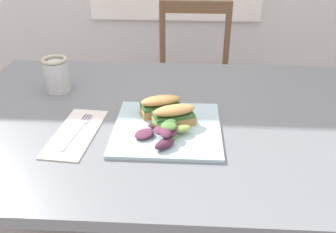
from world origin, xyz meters
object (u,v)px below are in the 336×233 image
Objects in this scene: dining_table at (187,150)px; sandwich_half_front at (174,115)px; mason_jar_iced_tea at (57,76)px; sandwich_half_back at (161,105)px; chair_wooden_far at (193,89)px; plate_lunch at (167,129)px; fork_on_napkin at (78,128)px.

sandwich_half_front reaches higher than dining_table.
dining_table is 0.49m from mason_jar_iced_tea.
mason_jar_iced_tea is (-0.43, 0.15, 0.17)m from dining_table.
dining_table is at bearing 5.31° from sandwich_half_back.
plate_lunch is (-0.08, -0.89, 0.30)m from chair_wooden_far.
sandwich_half_front and sandwich_half_back have the same top height.
chair_wooden_far is 4.68× the size of fork_on_napkin.
fork_on_napkin is at bearing -61.47° from mason_jar_iced_tea.
sandwich_half_back is (-0.11, -0.82, 0.33)m from chair_wooden_far.
sandwich_half_back is 0.68× the size of fork_on_napkin.
sandwich_half_front is 0.68× the size of fork_on_napkin.
sandwich_half_back is at bearing -24.28° from mason_jar_iced_tea.
fork_on_napkin is (-0.26, -0.03, -0.03)m from sandwich_half_front.
sandwich_half_front is (-0.04, -0.06, 0.16)m from dining_table.
fork_on_napkin is (-0.30, -0.09, 0.12)m from dining_table.
fork_on_napkin is at bearing -176.66° from plate_lunch.
mason_jar_iced_tea reaches higher than sandwich_half_front.
dining_table is 0.17m from sandwich_half_front.
chair_wooden_far is 7.64× the size of mason_jar_iced_tea.
dining_table is 1.61× the size of chair_wooden_far.
fork_on_napkin is (-0.22, -0.09, -0.03)m from sandwich_half_back.
dining_table is at bearing 57.86° from sandwich_half_front.
chair_wooden_far is 0.94m from sandwich_half_front.
plate_lunch is 0.08m from sandwich_half_back.
mason_jar_iced_tea is at bearing 151.24° from sandwich_half_front.
sandwich_half_back is at bearing -174.69° from dining_table.
dining_table is 12.30× the size of mason_jar_iced_tea.
sandwich_half_back is at bearing 107.31° from plate_lunch.
sandwich_half_back is 0.24m from fork_on_napkin.
chair_wooden_far is 6.92× the size of sandwich_half_back.
fork_on_napkin is (-0.24, -0.01, 0.00)m from plate_lunch.
fork_on_napkin is at bearing -162.52° from dining_table.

